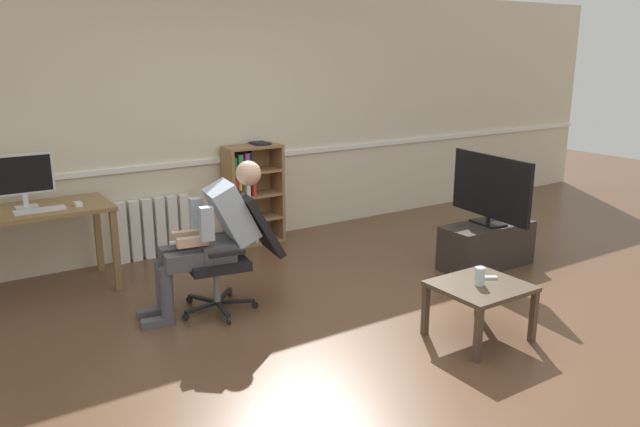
{
  "coord_description": "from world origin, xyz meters",
  "views": [
    {
      "loc": [
        -2.66,
        -3.42,
        2.05
      ],
      "look_at": [
        0.15,
        0.85,
        0.7
      ],
      "focal_mm": 34.82,
      "sensor_mm": 36.0,
      "label": 1
    }
  ],
  "objects": [
    {
      "name": "computer_mouse",
      "position": [
        -1.56,
        2.03,
        0.77
      ],
      "size": [
        0.06,
        0.1,
        0.03
      ],
      "primitive_type": "cube",
      "color": "white",
      "rests_on": "computer_desk"
    },
    {
      "name": "imac_monitor",
      "position": [
        -1.94,
        2.23,
        1.02
      ],
      "size": [
        0.49,
        0.14,
        0.45
      ],
      "color": "silver",
      "rests_on": "computer_desk"
    },
    {
      "name": "office_chair",
      "position": [
        -0.62,
        0.93,
        0.52
      ],
      "size": [
        0.87,
        0.62,
        0.95
      ],
      "rotation": [
        0.0,
        0.0,
        -1.72
      ],
      "color": "black",
      "rests_on": "ground_plane"
    },
    {
      "name": "drinking_glass",
      "position": [
        0.59,
        -0.56,
        0.48
      ],
      "size": [
        0.07,
        0.07,
        0.13
      ],
      "primitive_type": "cylinder",
      "color": "silver",
      "rests_on": "coffee_table"
    },
    {
      "name": "tv_screen",
      "position": [
        1.85,
        0.49,
        0.78
      ],
      "size": [
        0.23,
        1.01,
        0.67
      ],
      "rotation": [
        0.0,
        0.0,
        1.47
      ],
      "color": "black",
      "rests_on": "tv_stand"
    },
    {
      "name": "ground_plane",
      "position": [
        0.0,
        0.0,
        0.0
      ],
      "size": [
        18.0,
        18.0,
        0.0
      ],
      "primitive_type": "plane",
      "color": "brown"
    },
    {
      "name": "coffee_table",
      "position": [
        0.61,
        -0.56,
        0.36
      ],
      "size": [
        0.63,
        0.57,
        0.42
      ],
      "color": "#4C3D2D",
      "rests_on": "ground_plane"
    },
    {
      "name": "person_seated",
      "position": [
        -0.8,
        0.95,
        0.65
      ],
      "size": [
        1.03,
        0.45,
        1.21
      ],
      "rotation": [
        0.0,
        0.0,
        -1.72
      ],
      "color": "#4C4C51",
      "rests_on": "ground_plane"
    },
    {
      "name": "bookshelf",
      "position": [
        0.28,
        2.44,
        0.53
      ],
      "size": [
        0.62,
        0.29,
        1.1
      ],
      "color": "olive",
      "rests_on": "ground_plane"
    },
    {
      "name": "keyboard",
      "position": [
        -1.87,
        2.01,
        0.77
      ],
      "size": [
        0.4,
        0.12,
        0.02
      ],
      "primitive_type": "cube",
      "color": "silver",
      "rests_on": "computer_desk"
    },
    {
      "name": "radiator",
      "position": [
        -0.75,
        2.54,
        0.31
      ],
      "size": [
        0.75,
        0.08,
        0.61
      ],
      "color": "white",
      "rests_on": "ground_plane"
    },
    {
      "name": "back_wall",
      "position": [
        0.0,
        2.65,
        1.35
      ],
      "size": [
        12.0,
        0.13,
        2.7
      ],
      "color": "beige",
      "rests_on": "ground_plane"
    },
    {
      "name": "computer_desk",
      "position": [
        -1.87,
        2.15,
        0.65
      ],
      "size": [
        1.17,
        0.68,
        0.76
      ],
      "color": "olive",
      "rests_on": "ground_plane"
    },
    {
      "name": "spare_remote",
      "position": [
        0.73,
        -0.51,
        0.43
      ],
      "size": [
        0.15,
        0.11,
        0.02
      ],
      "primitive_type": "cube",
      "rotation": [
        0.0,
        0.0,
        1.03
      ],
      "color": "white",
      "rests_on": "coffee_table"
    },
    {
      "name": "tv_stand",
      "position": [
        1.85,
        0.49,
        0.22
      ],
      "size": [
        0.95,
        0.4,
        0.43
      ],
      "color": "#2D2823",
      "rests_on": "ground_plane"
    }
  ]
}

